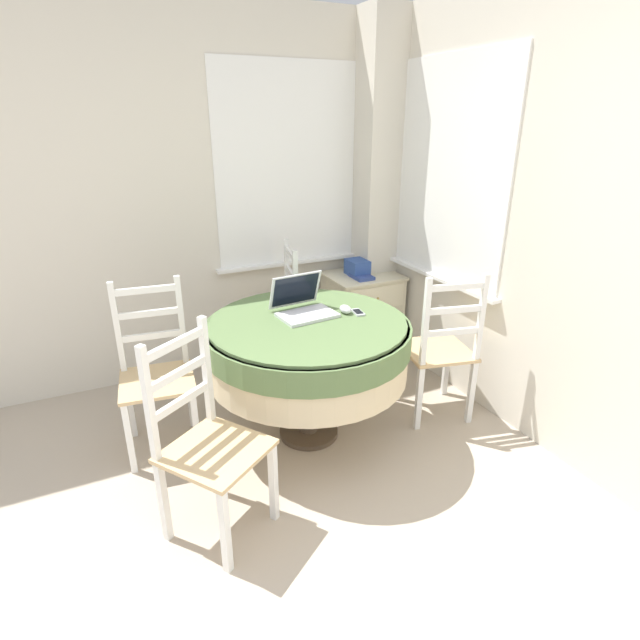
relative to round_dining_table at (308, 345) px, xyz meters
The scene contains 12 objects.
corner_room_shell 0.78m from the round_dining_table, 29.56° to the left, with size 4.19×4.47×2.55m.
round_dining_table is the anchor object (origin of this frame).
laptop 0.23m from the round_dining_table, 79.19° to the left, with size 0.35×0.32×0.23m.
computer_mouse 0.30m from the round_dining_table, ahead, with size 0.06×0.09×0.05m.
cell_phone 0.35m from the round_dining_table, ahead, with size 0.07×0.12×0.01m.
dining_chair_near_back_window 0.87m from the round_dining_table, 82.54° to the left, with size 0.49×0.48×0.99m.
dining_chair_near_right_window 0.87m from the round_dining_table, 10.30° to the right, with size 0.49×0.49×0.99m.
dining_chair_camera_near 0.87m from the round_dining_table, 146.16° to the right, with size 0.57×0.57×0.99m.
dining_chair_left_flank 0.88m from the round_dining_table, 159.80° to the left, with size 0.45×0.45×0.99m.
corner_cabinet 1.30m from the round_dining_table, 45.37° to the left, with size 0.56×0.48×0.66m.
storage_box 1.25m from the round_dining_table, 47.40° to the left, with size 0.14×0.18×0.12m.
book_on_cabinet 1.18m from the round_dining_table, 44.90° to the left, with size 0.14×0.19×0.02m.
Camera 1 is at (-0.33, -0.94, 1.82)m, focal length 28.00 mm.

